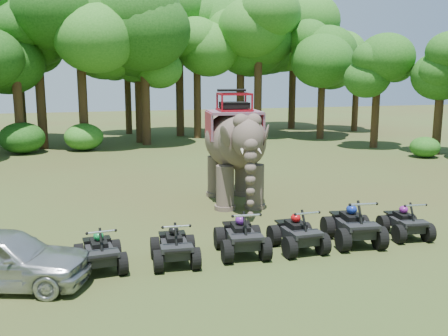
{
  "coord_description": "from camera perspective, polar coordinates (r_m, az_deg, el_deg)",
  "views": [
    {
      "loc": [
        -4.47,
        -13.72,
        4.81
      ],
      "look_at": [
        0.0,
        1.2,
        1.9
      ],
      "focal_mm": 40.0,
      "sensor_mm": 36.0,
      "label": 1
    }
  ],
  "objects": [
    {
      "name": "atv_3",
      "position": [
        14.1,
        8.43,
        -6.84
      ],
      "size": [
        1.24,
        1.68,
        1.23
      ],
      "primitive_type": null,
      "rotation": [
        0.0,
        0.0,
        0.01
      ],
      "color": "black",
      "rests_on": "ground"
    },
    {
      "name": "atv_2",
      "position": [
        13.62,
        2.02,
        -7.24
      ],
      "size": [
        1.44,
        1.86,
        1.29
      ],
      "primitive_type": null,
      "rotation": [
        0.0,
        0.0,
        -0.1
      ],
      "color": "black",
      "rests_on": "ground"
    },
    {
      "name": "tree_29",
      "position": [
        34.06,
        -15.97,
        10.21
      ],
      "size": [
        6.75,
        6.75,
        9.64
      ],
      "primitive_type": null,
      "color": "#195114",
      "rests_on": "ground"
    },
    {
      "name": "atv_4",
      "position": [
        14.92,
        14.57,
        -5.83
      ],
      "size": [
        1.58,
        2.0,
        1.36
      ],
      "primitive_type": null,
      "rotation": [
        0.0,
        0.0,
        -0.13
      ],
      "color": "black",
      "rests_on": "ground"
    },
    {
      "name": "tree_5",
      "position": [
        33.16,
        23.44,
        7.56
      ],
      "size": [
        4.98,
        4.98,
        7.12
      ],
      "primitive_type": null,
      "color": "#195114",
      "rests_on": "ground"
    },
    {
      "name": "tree_42",
      "position": [
        39.93,
        -5.12,
        11.2
      ],
      "size": [
        7.37,
        7.37,
        10.52
      ],
      "primitive_type": null,
      "color": "#195114",
      "rests_on": "ground"
    },
    {
      "name": "parked_car",
      "position": [
        12.68,
        -24.06,
        -9.37
      ],
      "size": [
        4.33,
        2.84,
        1.37
      ],
      "primitive_type": "imported",
      "rotation": [
        0.0,
        0.0,
        1.24
      ],
      "color": "#B7B9BE",
      "rests_on": "ground"
    },
    {
      "name": "tree_2",
      "position": [
        38.21,
        3.92,
        10.69
      ],
      "size": [
        6.85,
        6.85,
        9.78
      ],
      "primitive_type": null,
      "color": "#195114",
      "rests_on": "ground"
    },
    {
      "name": "tree_3",
      "position": [
        38.71,
        11.11,
        9.19
      ],
      "size": [
        5.59,
        5.59,
        7.99
      ],
      "primitive_type": null,
      "color": "#195114",
      "rests_on": "ground"
    },
    {
      "name": "tree_33",
      "position": [
        44.79,
        14.86,
        8.91
      ],
      "size": [
        5.27,
        5.27,
        7.53
      ],
      "primitive_type": null,
      "color": "#195114",
      "rests_on": "ground"
    },
    {
      "name": "tree_28",
      "position": [
        33.28,
        -22.6,
        8.74
      ],
      "size": [
        5.88,
        5.88,
        8.39
      ],
      "primitive_type": null,
      "color": "#195114",
      "rests_on": "ground"
    },
    {
      "name": "tree_4",
      "position": [
        34.82,
        17.02,
        7.98
      ],
      "size": [
        4.9,
        4.9,
        7.01
      ],
      "primitive_type": null,
      "color": "#195114",
      "rests_on": "ground"
    },
    {
      "name": "tree_45",
      "position": [
        38.67,
        -22.4,
        9.95
      ],
      "size": [
        6.87,
        6.87,
        9.82
      ],
      "primitive_type": null,
      "color": "#195114",
      "rests_on": "ground"
    },
    {
      "name": "tree_1",
      "position": [
        38.52,
        -3.08,
        9.9
      ],
      "size": [
        6.09,
        6.09,
        8.7
      ],
      "primitive_type": null,
      "color": "#195114",
      "rests_on": "ground"
    },
    {
      "name": "ground",
      "position": [
        15.21,
        1.31,
        -7.86
      ],
      "size": [
        110.0,
        110.0,
        0.0
      ],
      "primitive_type": "plane",
      "color": "#47381E",
      "rests_on": "ground"
    },
    {
      "name": "atv_0",
      "position": [
        12.97,
        -14.02,
        -8.76
      ],
      "size": [
        1.27,
        1.66,
        1.17
      ],
      "primitive_type": null,
      "rotation": [
        0.0,
        0.0,
        0.08
      ],
      "color": "black",
      "rests_on": "ground"
    },
    {
      "name": "atv_5",
      "position": [
        15.99,
        20.03,
        -5.44
      ],
      "size": [
        1.32,
        1.68,
        1.15
      ],
      "primitive_type": null,
      "rotation": [
        0.0,
        0.0,
        -0.13
      ],
      "color": "black",
      "rests_on": "ground"
    },
    {
      "name": "tree_0",
      "position": [
        36.43,
        -9.75,
        9.15
      ],
      "size": [
        5.58,
        5.58,
        7.97
      ],
      "primitive_type": null,
      "color": "#195114",
      "rests_on": "ground"
    },
    {
      "name": "tree_34",
      "position": [
        42.04,
        -10.95,
        8.88
      ],
      "size": [
        5.16,
        5.16,
        7.38
      ],
      "primitive_type": null,
      "color": "#195114",
      "rests_on": "ground"
    },
    {
      "name": "tree_36",
      "position": [
        35.09,
        -9.05,
        11.13
      ],
      "size": [
        7.31,
        7.31,
        10.44
      ],
      "primitive_type": null,
      "color": "#195114",
      "rests_on": "ground"
    },
    {
      "name": "tree_38",
      "position": [
        45.91,
        7.87,
        11.26
      ],
      "size": [
        7.59,
        7.59,
        10.84
      ],
      "primitive_type": null,
      "color": "#195114",
      "rests_on": "ground"
    },
    {
      "name": "tree_40",
      "position": [
        45.16,
        3.98,
        10.72
      ],
      "size": [
        6.9,
        6.9,
        9.86
      ],
      "primitive_type": null,
      "color": "#195114",
      "rests_on": "ground"
    },
    {
      "name": "atv_1",
      "position": [
        13.05,
        -5.69,
        -8.33
      ],
      "size": [
        1.29,
        1.68,
        1.18
      ],
      "primitive_type": null,
      "rotation": [
        0.0,
        0.0,
        -0.08
      ],
      "color": "black",
      "rests_on": "ground"
    },
    {
      "name": "elephant",
      "position": [
        18.87,
        1.22,
        2.41
      ],
      "size": [
        2.8,
        5.29,
        4.26
      ],
      "primitive_type": null,
      "rotation": [
        0.0,
        0.0,
        -0.11
      ],
      "color": "#51443B",
      "rests_on": "ground"
    },
    {
      "name": "tree_31",
      "position": [
        39.85,
        1.9,
        11.13
      ],
      "size": [
        7.26,
        7.26,
        10.37
      ],
      "primitive_type": null,
      "color": "#195114",
      "rests_on": "ground"
    },
    {
      "name": "tree_32",
      "position": [
        34.81,
        -20.4,
        10.34
      ],
      "size": [
        7.07,
        7.07,
        10.1
      ],
      "primitive_type": null,
      "color": "#195114",
      "rests_on": "ground"
    }
  ]
}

